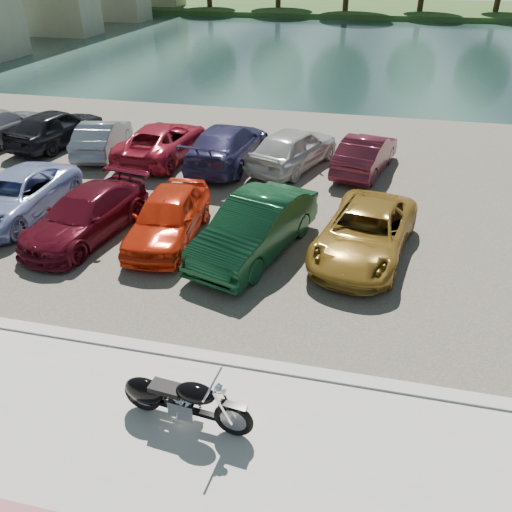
% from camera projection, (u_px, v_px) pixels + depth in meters
% --- Properties ---
extents(ground, '(200.00, 200.00, 0.00)m').
position_uv_depth(ground, '(238.00, 457.00, 7.93)').
color(ground, '#595447').
rests_on(ground, ground).
extents(kerb, '(60.00, 0.30, 0.14)m').
position_uv_depth(kerb, '(264.00, 367.00, 9.56)').
color(kerb, '#A9A69F').
rests_on(kerb, ground).
extents(parking_lot, '(60.00, 18.00, 0.04)m').
position_uv_depth(parking_lot, '(318.00, 186.00, 17.07)').
color(parking_lot, '#413B34').
rests_on(parking_lot, ground).
extents(river, '(120.00, 40.00, 0.00)m').
position_uv_depth(river, '(359.00, 49.00, 41.21)').
color(river, '#182C2B').
rests_on(river, ground).
extents(far_bank, '(120.00, 24.00, 0.60)m').
position_uv_depth(far_bank, '(371.00, 8.00, 67.67)').
color(far_bank, '#28491A').
rests_on(far_bank, ground).
extents(motorcycle, '(2.33, 0.75, 1.05)m').
position_uv_depth(motorcycle, '(175.00, 398.00, 8.25)').
color(motorcycle, black).
rests_on(motorcycle, promenade).
extents(car_2, '(2.17, 4.63, 1.28)m').
position_uv_depth(car_2, '(14.00, 197.00, 14.76)').
color(car_2, '#8C9BCC').
rests_on(car_2, parking_lot).
extents(car_3, '(2.45, 4.58, 1.26)m').
position_uv_depth(car_3, '(86.00, 215.00, 13.76)').
color(car_3, '#4F0B17').
rests_on(car_3, parking_lot).
extents(car_4, '(1.88, 4.13, 1.38)m').
position_uv_depth(car_4, '(168.00, 216.00, 13.56)').
color(car_4, red).
rests_on(car_4, parking_lot).
extents(car_5, '(2.81, 4.78, 1.49)m').
position_uv_depth(car_5, '(255.00, 227.00, 12.90)').
color(car_5, '#0F371D').
rests_on(car_5, parking_lot).
extents(car_6, '(2.94, 4.87, 1.26)m').
position_uv_depth(car_6, '(365.00, 233.00, 12.88)').
color(car_6, olive).
rests_on(car_6, parking_lot).
extents(car_8, '(2.63, 4.62, 1.48)m').
position_uv_depth(car_8, '(56.00, 127.00, 20.24)').
color(car_8, black).
rests_on(car_8, parking_lot).
extents(car_9, '(2.12, 4.13, 1.30)m').
position_uv_depth(car_9, '(102.00, 137.00, 19.45)').
color(car_9, slate).
rests_on(car_9, parking_lot).
extents(car_10, '(2.50, 4.90, 1.33)m').
position_uv_depth(car_10, '(163.00, 141.00, 19.03)').
color(car_10, '#A71B2F').
rests_on(car_10, parking_lot).
extents(car_11, '(2.41, 5.19, 1.47)m').
position_uv_depth(car_11, '(227.00, 145.00, 18.44)').
color(car_11, '#2E2A52').
rests_on(car_11, parking_lot).
extents(car_12, '(3.22, 4.73, 1.49)m').
position_uv_depth(car_12, '(293.00, 148.00, 18.11)').
color(car_12, '#BBBBB5').
rests_on(car_12, parking_lot).
extents(car_13, '(2.31, 4.24, 1.33)m').
position_uv_depth(car_13, '(366.00, 154.00, 17.83)').
color(car_13, '#4E1520').
rests_on(car_13, parking_lot).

